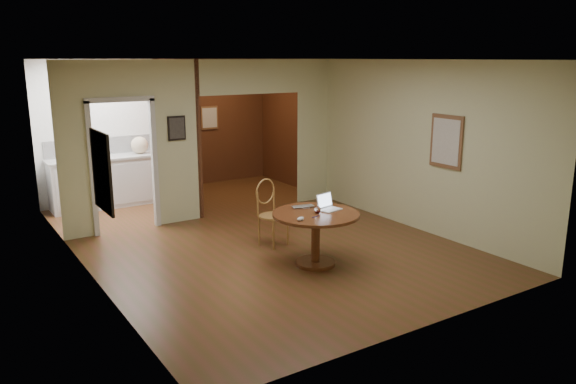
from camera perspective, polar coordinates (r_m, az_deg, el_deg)
floor at (r=7.91m, az=0.16°, el=-6.67°), size 5.00×5.00×0.00m
room_shell at (r=10.09m, az=-11.79°, el=5.02°), size 5.20×7.50×5.00m
dining_table at (r=7.49m, az=2.83°, el=-3.52°), size 1.16×1.16×0.72m
chair at (r=8.29m, az=-1.83°, el=-1.70°), size 0.52×0.52×1.00m
open_laptop at (r=7.62m, az=4.00°, el=-1.31°), size 0.33×0.32×0.21m
closed_laptop at (r=7.65m, az=1.66°, el=-1.58°), size 0.34×0.25×0.02m
mouse at (r=7.08m, az=1.28°, el=-2.73°), size 0.13×0.10×0.05m
wine_glass at (r=7.41m, az=3.00°, el=-1.80°), size 0.09×0.09×0.10m
pen at (r=7.26m, az=2.81°, el=-2.51°), size 0.13×0.04×0.01m
kitchen_cabinet at (r=11.00m, az=-17.96°, el=1.02°), size 2.06×0.60×0.94m
grocery_bag at (r=11.07m, az=-14.84°, el=4.63°), size 0.36×0.32×0.33m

